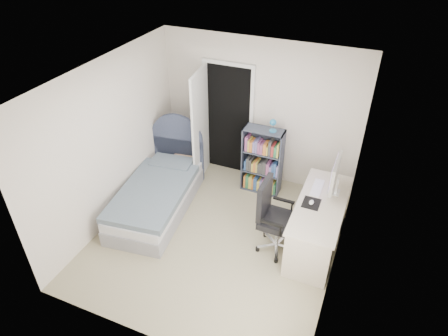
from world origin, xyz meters
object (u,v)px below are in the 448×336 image
at_px(nightstand, 189,156).
at_px(floor_lamp, 197,151).
at_px(bed, 158,193).
at_px(office_chair, 273,213).
at_px(bookcase, 262,163).
at_px(desk, 318,222).

xyz_separation_m(nightstand, floor_lamp, (0.14, 0.04, 0.14)).
relative_size(bed, office_chair, 1.89).
bearing_deg(bookcase, office_chair, -65.83).
bearing_deg(office_chair, bed, 175.42).
distance_m(floor_lamp, bookcase, 1.21).
xyz_separation_m(bed, nightstand, (0.03, 1.03, 0.10)).
height_order(nightstand, desk, desk).
xyz_separation_m(floor_lamp, bookcase, (1.21, 0.03, 0.02)).
distance_m(bed, bookcase, 1.78).
relative_size(bed, nightstand, 3.67).
bearing_deg(bookcase, floor_lamp, -178.47).
xyz_separation_m(nightstand, office_chair, (1.92, -1.19, 0.24)).
xyz_separation_m(desk, office_chair, (-0.59, -0.30, 0.20)).
bearing_deg(floor_lamp, bed, -99.10).
relative_size(nightstand, bookcase, 0.41).
distance_m(bookcase, office_chair, 1.38).
relative_size(bed, desk, 1.34).
height_order(floor_lamp, office_chair, floor_lamp).
distance_m(desk, office_chair, 0.69).
height_order(bookcase, desk, bookcase).
bearing_deg(nightstand, floor_lamp, 14.34).
relative_size(nightstand, office_chair, 0.51).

